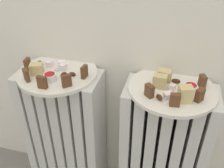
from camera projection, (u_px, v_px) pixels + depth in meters
name	position (u px, v px, depth m)	size (l,w,h in m)	color
radiator_left	(66.00, 135.00, 1.07)	(0.32, 0.16, 0.60)	silver
radiator_right	(162.00, 154.00, 0.99)	(0.32, 0.16, 0.60)	silver
plate_left	(58.00, 73.00, 0.90)	(0.29, 0.29, 0.01)	silver
plate_right	(172.00, 89.00, 0.82)	(0.29, 0.29, 0.01)	silver
dark_cake_slice_left_0	(28.00, 64.00, 0.90)	(0.03, 0.01, 0.04)	#56351E
dark_cake_slice_left_1	(26.00, 75.00, 0.84)	(0.03, 0.01, 0.04)	#56351E
dark_cake_slice_left_2	(42.00, 82.00, 0.80)	(0.03, 0.01, 0.04)	#56351E
dark_cake_slice_left_3	(67.00, 81.00, 0.81)	(0.03, 0.01, 0.04)	#56351E
dark_cake_slice_left_4	(84.00, 72.00, 0.86)	(0.03, 0.01, 0.04)	#56351E
marble_cake_slice_left_0	(37.00, 69.00, 0.87)	(0.04, 0.03, 0.04)	tan
turkish_delight_left_0	(49.00, 64.00, 0.92)	(0.02, 0.02, 0.02)	white
turkish_delight_left_1	(63.00, 67.00, 0.90)	(0.02, 0.02, 0.02)	white
turkish_delight_left_2	(62.00, 64.00, 0.92)	(0.02, 0.02, 0.02)	white
medjool_date_left_0	(64.00, 75.00, 0.87)	(0.03, 0.02, 0.02)	#3D1E0F
medjool_date_left_1	(72.00, 74.00, 0.87)	(0.03, 0.01, 0.01)	#3D1E0F
medjool_date_left_2	(39.00, 63.00, 0.93)	(0.02, 0.02, 0.02)	#3D1E0F
jam_bowl_left	(50.00, 77.00, 0.84)	(0.04, 0.04, 0.03)	white
dark_cake_slice_right_0	(149.00, 91.00, 0.76)	(0.03, 0.02, 0.04)	#56351E
dark_cake_slice_right_1	(175.00, 100.00, 0.72)	(0.03, 0.02, 0.04)	#56351E
dark_cake_slice_right_2	(200.00, 95.00, 0.74)	(0.03, 0.02, 0.04)	#56351E
dark_cake_slice_right_3	(202.00, 81.00, 0.81)	(0.03, 0.02, 0.04)	#56351E
marble_cake_slice_right_0	(164.00, 76.00, 0.84)	(0.04, 0.03, 0.04)	tan
marble_cake_slice_right_1	(185.00, 94.00, 0.74)	(0.04, 0.03, 0.05)	tan
marble_cake_slice_right_2	(160.00, 81.00, 0.80)	(0.04, 0.03, 0.04)	tan
turkish_delight_right_0	(168.00, 96.00, 0.76)	(0.02, 0.02, 0.02)	white
turkish_delight_right_1	(172.00, 87.00, 0.80)	(0.02, 0.02, 0.02)	white
medjool_date_right_0	(165.00, 71.00, 0.89)	(0.03, 0.01, 0.02)	#3D1E0F
medjool_date_right_1	(176.00, 81.00, 0.83)	(0.03, 0.01, 0.02)	#3D1E0F
medjool_date_right_2	(159.00, 97.00, 0.76)	(0.03, 0.01, 0.02)	#3D1E0F
jam_bowl_right	(191.00, 87.00, 0.80)	(0.04, 0.04, 0.02)	white
fork	(54.00, 74.00, 0.88)	(0.02, 0.10, 0.00)	#B7B7BC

